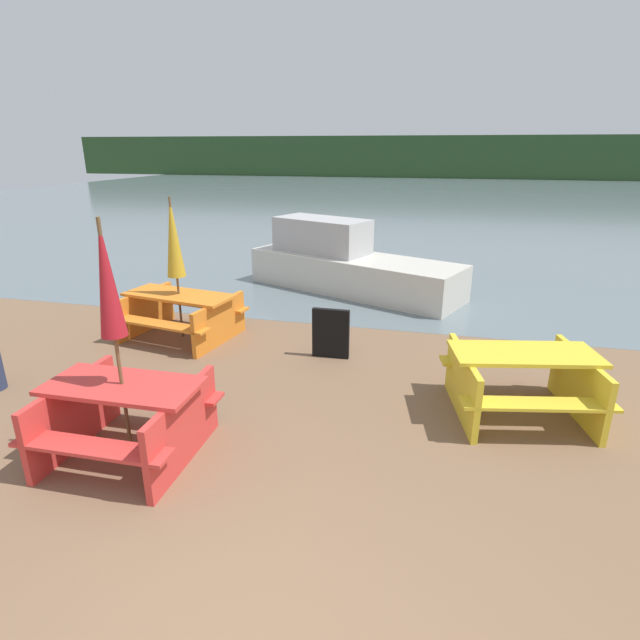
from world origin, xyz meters
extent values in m
cube|color=slate|center=(0.00, 31.48, 0.00)|extent=(60.00, 50.00, 0.00)
cube|color=#284723|center=(0.00, 51.48, 2.00)|extent=(80.00, 1.60, 4.00)
cube|color=red|center=(-2.11, 2.21, 0.77)|extent=(1.53, 0.73, 0.04)
cube|color=red|center=(-2.10, 1.66, 0.42)|extent=(1.52, 0.31, 0.04)
cube|color=red|center=(-2.12, 2.76, 0.42)|extent=(1.52, 0.31, 0.04)
cube|color=red|center=(-2.72, 2.20, 0.37)|extent=(0.10, 1.38, 0.75)
cube|color=red|center=(-1.49, 2.22, 0.37)|extent=(0.10, 1.38, 0.75)
cube|color=yellow|center=(1.84, 4.01, 0.77)|extent=(1.72, 1.01, 0.04)
cube|color=yellow|center=(1.95, 3.47, 0.42)|extent=(1.64, 0.60, 0.04)
cube|color=yellow|center=(1.73, 4.55, 0.42)|extent=(1.64, 0.60, 0.04)
cube|color=yellow|center=(1.19, 3.87, 0.37)|extent=(0.35, 1.37, 0.75)
cube|color=yellow|center=(2.49, 4.14, 0.37)|extent=(0.35, 1.37, 0.75)
cube|color=orange|center=(-3.22, 5.36, 0.72)|extent=(1.87, 0.98, 0.04)
cube|color=orange|center=(-3.31, 4.81, 0.41)|extent=(1.80, 0.57, 0.04)
cube|color=orange|center=(-3.14, 5.90, 0.41)|extent=(1.80, 0.57, 0.04)
cube|color=orange|center=(-3.97, 5.48, 0.35)|extent=(0.29, 1.37, 0.70)
cube|color=orange|center=(-2.48, 5.24, 0.35)|extent=(0.29, 1.37, 0.70)
cylinder|color=brown|center=(-3.22, 5.36, 1.13)|extent=(0.04, 0.04, 2.27)
cone|color=gold|center=(-3.22, 5.36, 1.65)|extent=(0.29, 0.29, 1.24)
cylinder|color=brown|center=(-2.11, 2.21, 1.20)|extent=(0.04, 0.04, 2.41)
cone|color=#A81923|center=(-2.11, 2.21, 1.85)|extent=(0.24, 0.24, 1.11)
cube|color=beige|center=(-0.97, 8.79, 0.38)|extent=(4.90, 3.13, 0.76)
cube|color=#B2B2B2|center=(-1.75, 9.12, 1.13)|extent=(2.30, 1.71, 0.74)
cube|color=black|center=(-0.66, 5.12, 0.38)|extent=(0.55, 0.08, 0.75)
camera|label=1|loc=(0.82, -1.60, 2.99)|focal=28.00mm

